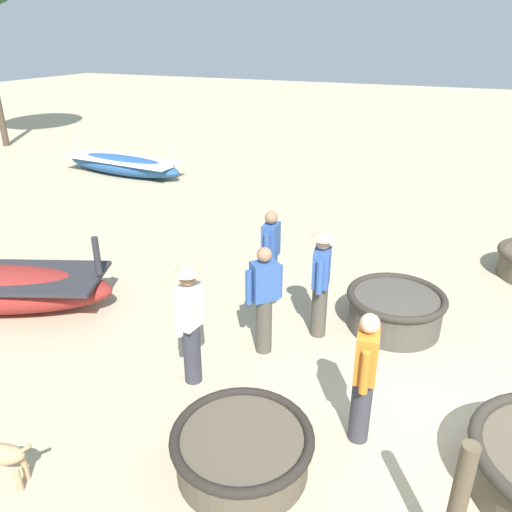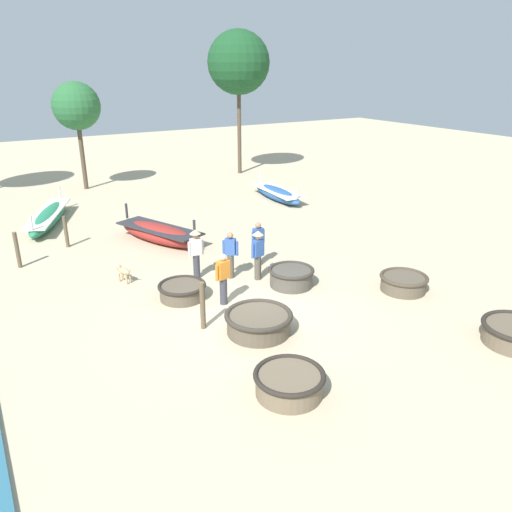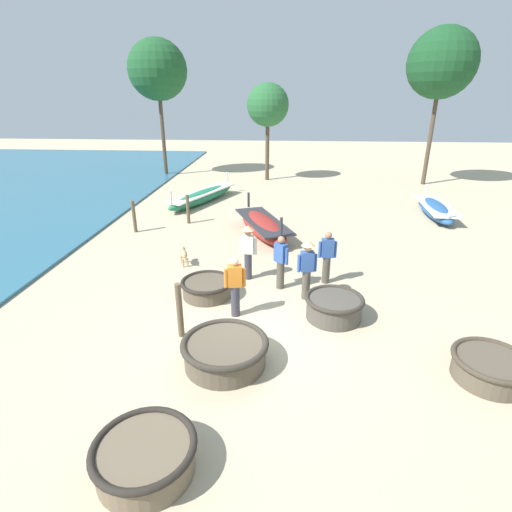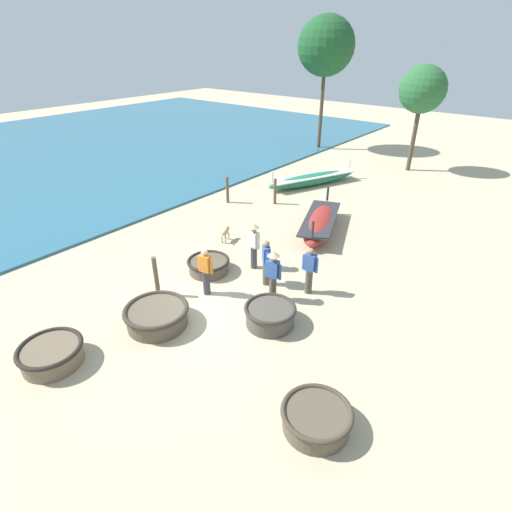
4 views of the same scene
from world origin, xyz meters
name	(u,v)px [view 1 (image 1 of 4)]	position (x,y,z in m)	size (l,w,h in m)	color
ground_plane	(448,444)	(0.00, 0.00, 0.00)	(80.00, 80.00, 0.00)	#BCAD8C
coracle_beside_post	(395,309)	(2.13, 0.97, 0.32)	(1.46, 1.46, 0.59)	#4C473F
coracle_center	(242,449)	(-1.20, 1.90, 0.26)	(1.45, 1.45, 0.47)	brown
long_boat_green_hull	(123,165)	(7.68, 10.26, 0.30)	(1.40, 4.30, 1.04)	#285693
fisherman_with_hat	(190,316)	(-0.18, 3.08, 0.96)	(0.53, 0.36, 1.67)	#383842
fisherman_hauling	(321,276)	(1.49, 1.95, 0.96)	(0.52, 0.36, 1.67)	#4C473D
fisherman_by_coracle	(364,376)	(-0.31, 0.92, 0.84)	(0.52, 0.28, 1.57)	#383842
fisherman_crouching	(264,298)	(0.79, 2.52, 0.84)	(0.42, 0.39, 1.57)	#4C473D
fisherman_standing_left	(271,255)	(2.11, 2.98, 0.84)	(0.53, 0.25, 1.57)	#4C473D
mooring_post_mid_beach	(457,510)	(-1.44, -0.08, 0.67)	(0.14, 0.14, 1.33)	brown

